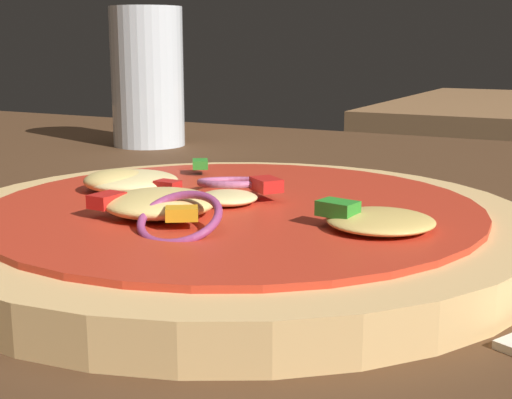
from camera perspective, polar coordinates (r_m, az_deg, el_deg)
The scene contains 3 objects.
dining_table at distance 0.39m, azimuth -6.75°, elevation -5.25°, with size 1.41×0.95×0.03m.
pizza at distance 0.37m, azimuth -1.66°, elevation -1.89°, with size 0.29×0.29×0.04m.
beer_glass at distance 0.73m, azimuth -8.46°, elevation 8.70°, with size 0.07×0.07×0.13m.
Camera 1 is at (0.21, -0.31, 0.13)m, focal length 51.15 mm.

